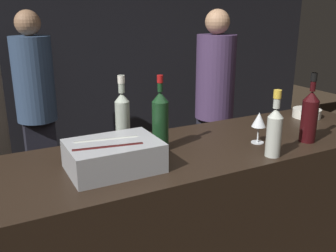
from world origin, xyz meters
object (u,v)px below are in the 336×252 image
object	(u,v)px
candle_votive	(105,142)
person_blond_tee	(36,100)
bowl_white	(307,113)
wine_glass	(259,121)
rose_wine_bottle	(274,129)
white_wine_bottle	(122,115)
person_grey_polo	(215,98)
ice_bin_with_bottles	(113,155)
red_wine_bottle_black_foil	(310,115)
red_wine_bottle_burgundy	(160,120)

from	to	relation	value
candle_votive	person_blond_tee	distance (m)	1.67
candle_votive	person_blond_tee	bearing A→B (deg)	92.82
bowl_white	wine_glass	xyz separation A→B (m)	(-0.59, -0.23, 0.09)
bowl_white	person_blond_tee	distance (m)	2.22
rose_wine_bottle	person_blond_tee	xyz separation A→B (m)	(-0.73, 2.13, -0.24)
bowl_white	white_wine_bottle	world-z (taller)	white_wine_bottle
person_blond_tee	candle_votive	bearing A→B (deg)	-110.93
wine_glass	person_grey_polo	size ratio (longest dim) A/B	0.09
person_blond_tee	person_grey_polo	xyz separation A→B (m)	(1.43, -0.65, 0.00)
candle_votive	white_wine_bottle	size ratio (longest dim) A/B	0.22
white_wine_bottle	ice_bin_with_bottles	bearing A→B (deg)	-117.90
wine_glass	person_blond_tee	xyz separation A→B (m)	(-0.79, 1.96, -0.22)
white_wine_bottle	person_grey_polo	xyz separation A→B (m)	(1.24, 0.98, -0.25)
rose_wine_bottle	red_wine_bottle_black_foil	world-z (taller)	red_wine_bottle_black_foil
white_wine_bottle	person_blond_tee	bearing A→B (deg)	96.64
rose_wine_bottle	person_blond_tee	distance (m)	2.26
red_wine_bottle_black_foil	white_wine_bottle	xyz separation A→B (m)	(-0.84, 0.43, 0.00)
wine_glass	rose_wine_bottle	xyz separation A→B (m)	(-0.06, -0.17, 0.01)
candle_votive	red_wine_bottle_burgundy	distance (m)	0.30
candle_votive	red_wine_bottle_black_foil	size ratio (longest dim) A/B	0.21
white_wine_bottle	person_blond_tee	size ratio (longest dim) A/B	0.20
red_wine_bottle_burgundy	red_wine_bottle_black_foil	xyz separation A→B (m)	(0.72, -0.24, -0.01)
candle_votive	red_wine_bottle_black_foil	distance (m)	1.03
white_wine_bottle	rose_wine_bottle	bearing A→B (deg)	-43.08
red_wine_bottle_burgundy	person_grey_polo	size ratio (longest dim) A/B	0.21
wine_glass	white_wine_bottle	bearing A→B (deg)	150.83
red_wine_bottle_black_foil	person_blond_tee	world-z (taller)	person_blond_tee
red_wine_bottle_black_foil	person_blond_tee	distance (m)	2.31
bowl_white	rose_wine_bottle	distance (m)	0.77
white_wine_bottle	red_wine_bottle_black_foil	bearing A→B (deg)	-27.27
wine_glass	white_wine_bottle	world-z (taller)	white_wine_bottle
ice_bin_with_bottles	wine_glass	bearing A→B (deg)	-1.55
candle_votive	rose_wine_bottle	world-z (taller)	rose_wine_bottle
candle_votive	ice_bin_with_bottles	bearing A→B (deg)	-101.79
person_grey_polo	rose_wine_bottle	bearing A→B (deg)	-174.41
ice_bin_with_bottles	red_wine_bottle_black_foil	world-z (taller)	red_wine_bottle_black_foil
person_blond_tee	ice_bin_with_bottles	bearing A→B (deg)	-113.04
ice_bin_with_bottles	rose_wine_bottle	bearing A→B (deg)	-15.21
bowl_white	candle_votive	distance (m)	1.30
candle_votive	rose_wine_bottle	size ratio (longest dim) A/B	0.24
ice_bin_with_bottles	rose_wine_bottle	distance (m)	0.73
red_wine_bottle_black_foil	red_wine_bottle_burgundy	bearing A→B (deg)	161.57
candle_votive	person_grey_polo	size ratio (longest dim) A/B	0.04
person_grey_polo	red_wine_bottle_black_foil	bearing A→B (deg)	-165.00
wine_glass	red_wine_bottle_burgundy	size ratio (longest dim) A/B	0.44
red_wine_bottle_burgundy	person_blond_tee	size ratio (longest dim) A/B	0.21
white_wine_bottle	person_blond_tee	distance (m)	1.66
red_wine_bottle_burgundy	person_blond_tee	world-z (taller)	person_blond_tee
ice_bin_with_bottles	bowl_white	world-z (taller)	ice_bin_with_bottles
ice_bin_with_bottles	bowl_white	size ratio (longest dim) A/B	2.18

